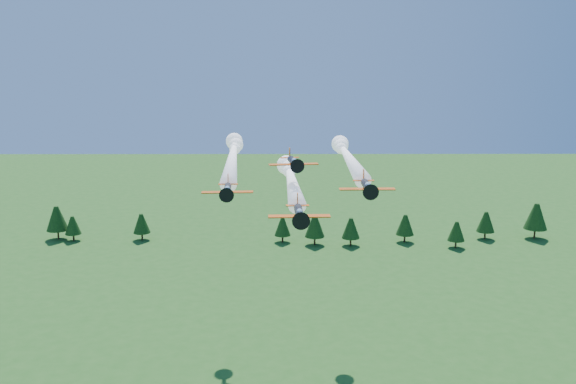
{
  "coord_description": "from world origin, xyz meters",
  "views": [
    {
      "loc": [
        -1.52,
        -90.74,
        60.86
      ],
      "look_at": [
        -1.16,
        0.0,
        41.15
      ],
      "focal_mm": 40.0,
      "sensor_mm": 36.0,
      "label": 1
    }
  ],
  "objects_px": {
    "plane_slot": "(293,162)",
    "plane_right": "(347,155)",
    "plane_left": "(233,155)",
    "plane_lead": "(291,178)"
  },
  "relations": [
    {
      "from": "plane_left",
      "to": "plane_right",
      "type": "xyz_separation_m",
      "value": [
        21.78,
        -0.02,
        -0.11
      ]
    },
    {
      "from": "plane_lead",
      "to": "plane_right",
      "type": "height_order",
      "value": "plane_right"
    },
    {
      "from": "plane_lead",
      "to": "plane_left",
      "type": "xyz_separation_m",
      "value": [
        -10.96,
        13.01,
        1.98
      ]
    },
    {
      "from": "plane_lead",
      "to": "plane_left",
      "type": "bearing_deg",
      "value": 128.03
    },
    {
      "from": "plane_lead",
      "to": "plane_right",
      "type": "relative_size",
      "value": 0.85
    },
    {
      "from": "plane_lead",
      "to": "plane_left",
      "type": "relative_size",
      "value": 0.77
    },
    {
      "from": "plane_slot",
      "to": "plane_right",
      "type": "bearing_deg",
      "value": 57.34
    },
    {
      "from": "plane_left",
      "to": "plane_right",
      "type": "relative_size",
      "value": 1.09
    },
    {
      "from": "plane_lead",
      "to": "plane_slot",
      "type": "relative_size",
      "value": 5.28
    },
    {
      "from": "plane_right",
      "to": "plane_slot",
      "type": "bearing_deg",
      "value": -114.99
    }
  ]
}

